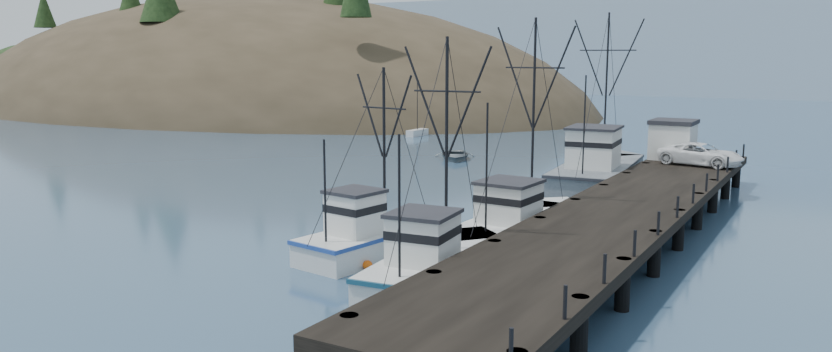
{
  "coord_description": "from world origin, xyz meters",
  "views": [
    {
      "loc": [
        23.39,
        -20.54,
        9.4
      ],
      "look_at": [
        2.12,
        15.51,
        2.5
      ],
      "focal_mm": 32.0,
      "sensor_mm": 36.0,
      "label": 1
    }
  ],
  "objects": [
    {
      "name": "pier_shed",
      "position": [
        12.5,
        34.0,
        3.42
      ],
      "size": [
        3.0,
        3.2,
        2.8
      ],
      "color": "silver",
      "rests_on": "pier"
    },
    {
      "name": "trawler_far",
      "position": [
        9.28,
        14.07,
        0.82
      ],
      "size": [
        4.12,
        11.32,
        11.56
      ],
      "color": "silver",
      "rests_on": "ground"
    },
    {
      "name": "headland",
      "position": [
        -74.95,
        78.61,
        -4.55
      ],
      "size": [
        134.8,
        78.0,
        51.0
      ],
      "color": "#382D1E",
      "rests_on": "ground"
    },
    {
      "name": "pickup_truck",
      "position": [
        14.85,
        31.62,
        2.75
      ],
      "size": [
        5.78,
        3.47,
        1.5
      ],
      "primitive_type": "imported",
      "rotation": [
        0.0,
        0.0,
        1.38
      ],
      "color": "white",
      "rests_on": "pier"
    },
    {
      "name": "trawler_near",
      "position": [
        9.05,
        5.5,
        0.82
      ],
      "size": [
        4.19,
        10.22,
        10.46
      ],
      "color": "silver",
      "rests_on": "ground"
    },
    {
      "name": "distant_ridge_far",
      "position": [
        -40.0,
        185.0,
        0.0
      ],
      "size": [
        180.0,
        25.0,
        18.0
      ],
      "primitive_type": "cube",
      "color": "silver",
      "rests_on": "ground"
    },
    {
      "name": "ground",
      "position": [
        0.0,
        0.0,
        0.0
      ],
      "size": [
        400.0,
        400.0,
        0.0
      ],
      "primitive_type": "plane",
      "color": "#2E4A68",
      "rests_on": "ground"
    },
    {
      "name": "motorboat",
      "position": [
        -7.28,
        38.35,
        0.0
      ],
      "size": [
        5.8,
        6.43,
        1.09
      ],
      "primitive_type": "imported",
      "rotation": [
        0.0,
        0.0,
        0.49
      ],
      "color": "slate",
      "rests_on": "ground"
    },
    {
      "name": "trawler_mid",
      "position": [
        4.33,
        7.81,
        0.82
      ],
      "size": [
        4.04,
        8.95,
        9.14
      ],
      "color": "silver",
      "rests_on": "ground"
    },
    {
      "name": "distant_ridge",
      "position": [
        10.0,
        170.0,
        0.0
      ],
      "size": [
        360.0,
        40.0,
        26.0
      ],
      "primitive_type": "cube",
      "color": "#9EB2C6",
      "rests_on": "ground"
    },
    {
      "name": "moored_sailboats",
      "position": [
        -31.28,
        57.75,
        0.33
      ],
      "size": [
        23.88,
        19.04,
        6.35
      ],
      "color": "silver",
      "rests_on": "ground"
    },
    {
      "name": "work_vessel",
      "position": [
        8.34,
        30.3,
        1.23
      ],
      "size": [
        5.67,
        15.05,
        12.62
      ],
      "color": "slate",
      "rests_on": "ground"
    },
    {
      "name": "pier",
      "position": [
        14.0,
        16.0,
        1.69
      ],
      "size": [
        6.0,
        44.0,
        2.0
      ],
      "color": "black",
      "rests_on": "ground"
    }
  ]
}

